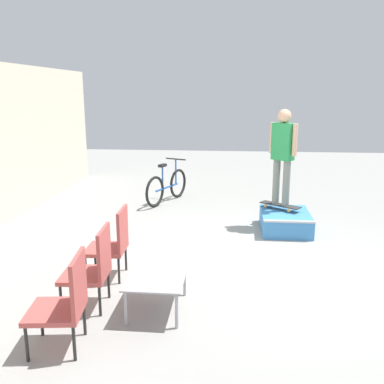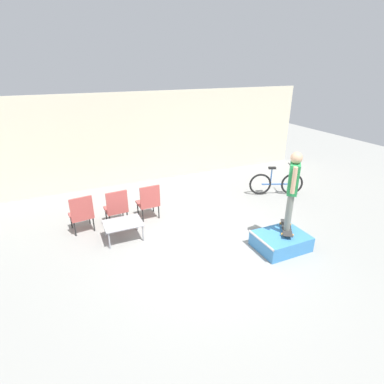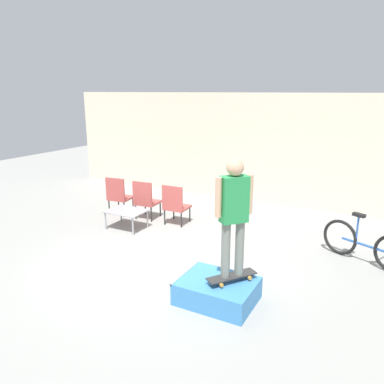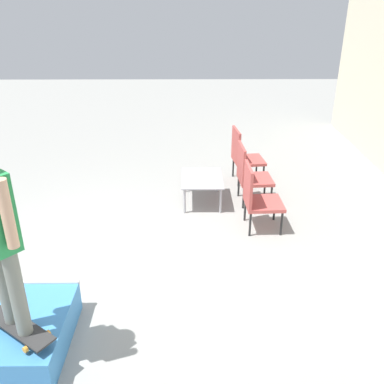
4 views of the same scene
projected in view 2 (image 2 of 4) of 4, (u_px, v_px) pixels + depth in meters
ground_plane at (207, 246)px, 6.78m from camera, size 24.00×24.00×0.00m
house_wall_back at (146, 138)px, 9.98m from camera, size 12.00×0.06×3.00m
skate_ramp_box at (281, 241)px, 6.65m from camera, size 1.14×0.86×0.36m
skateboard_on_ramp at (287, 228)px, 6.69m from camera, size 0.61×0.75×0.07m
person_skater at (293, 185)px, 6.28m from camera, size 0.41×0.45×1.74m
coffee_table at (123, 224)px, 6.90m from camera, size 0.86×0.65×0.43m
patio_chair_left at (81, 213)px, 7.17m from camera, size 0.58×0.58×0.96m
patio_chair_center at (116, 207)px, 7.48m from camera, size 0.55×0.55×0.96m
patio_chair_right at (149, 201)px, 7.80m from camera, size 0.54×0.54×0.96m
bicycle at (276, 183)px, 9.31m from camera, size 1.57×0.76×0.96m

